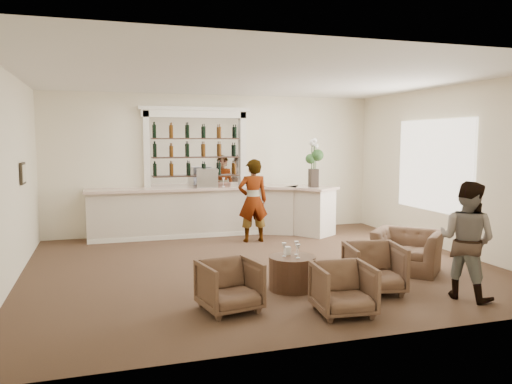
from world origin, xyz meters
TOP-DOWN VIEW (x-y plane):
  - ground at (0.00, 0.00)m, footprint 8.00×8.00m
  - room_shell at (0.16, 0.71)m, footprint 8.04×7.02m
  - bar_counter at (-0.16, 3.00)m, footprint 5.72×1.80m
  - back_bar_alcove at (-0.50, 3.41)m, footprint 2.64×0.25m
  - cocktail_table at (0.03, -1.50)m, footprint 0.70×0.70m
  - sommelier at (0.49, 2.04)m, footprint 0.68×0.47m
  - guest at (2.22, -2.61)m, footprint 0.93×1.01m
  - armchair_left at (-1.10, -2.15)m, footprint 0.85×0.86m
  - armchair_center at (0.26, -2.71)m, footprint 0.77×0.79m
  - armchair_right at (1.13, -2.00)m, footprint 0.91×0.93m
  - armchair_far at (2.30, -1.10)m, footprint 1.42×1.43m
  - espresso_machine at (-0.32, 3.00)m, footprint 0.55×0.49m
  - flower_vase at (2.05, 2.31)m, footprint 0.30×0.30m
  - wine_glass_bar_left at (0.08, 3.08)m, footprint 0.07×0.07m
  - wine_glass_bar_right at (-0.31, 2.98)m, footprint 0.07×0.07m
  - wine_glass_tbl_a at (-0.09, -1.47)m, footprint 0.07×0.07m
  - wine_glass_tbl_b at (0.13, -1.42)m, footprint 0.07×0.07m
  - wine_glass_tbl_c at (0.07, -1.63)m, footprint 0.07×0.07m
  - napkin_holder at (0.01, -1.36)m, footprint 0.08×0.08m

SIDE VIEW (x-z plane):
  - ground at x=0.00m, z-range 0.00..0.00m
  - cocktail_table at x=0.03m, z-range 0.00..0.50m
  - armchair_center at x=0.26m, z-range 0.00..0.66m
  - armchair_left at x=-1.10m, z-range 0.00..0.67m
  - armchair_far at x=2.30m, z-range 0.00..0.70m
  - armchair_right at x=1.13m, z-range 0.00..0.73m
  - napkin_holder at x=0.01m, z-range 0.50..0.62m
  - bar_counter at x=-0.16m, z-range 0.00..1.14m
  - wine_glass_tbl_a at x=-0.09m, z-range 0.50..0.71m
  - wine_glass_tbl_b at x=0.13m, z-range 0.50..0.71m
  - wine_glass_tbl_c at x=0.07m, z-range 0.50..0.71m
  - guest at x=2.22m, z-range 0.00..1.66m
  - sommelier at x=0.49m, z-range 0.00..1.82m
  - wine_glass_bar_left at x=0.08m, z-range 1.14..1.35m
  - wine_glass_bar_right at x=-0.31m, z-range 1.14..1.35m
  - espresso_machine at x=-0.32m, z-range 1.14..1.57m
  - flower_vase at x=2.05m, z-range 1.21..2.33m
  - back_bar_alcove at x=-0.50m, z-range 0.53..3.53m
  - room_shell at x=0.16m, z-range 0.68..4.00m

